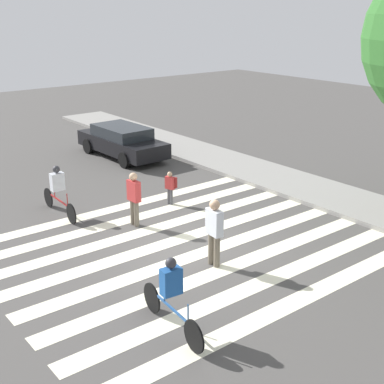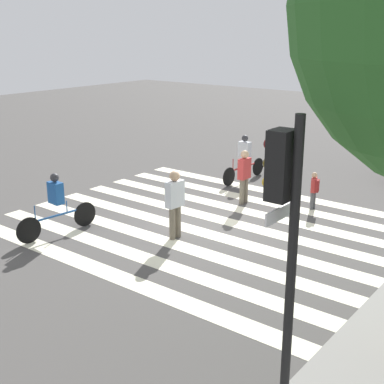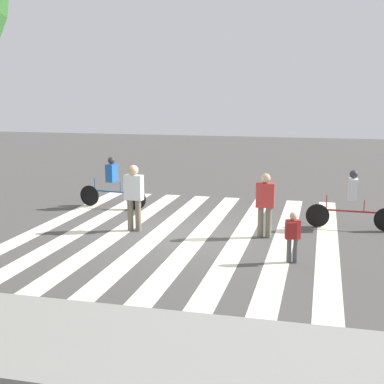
{
  "view_description": "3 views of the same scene",
  "coord_description": "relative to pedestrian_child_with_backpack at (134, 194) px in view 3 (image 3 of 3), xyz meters",
  "views": [
    {
      "loc": [
        10.32,
        -7.96,
        6.14
      ],
      "look_at": [
        -0.29,
        0.45,
        1.4
      ],
      "focal_mm": 50.0,
      "sensor_mm": 36.0,
      "label": 1
    },
    {
      "loc": [
        10.81,
        7.96,
        5.04
      ],
      "look_at": [
        0.36,
        -0.23,
        0.96
      ],
      "focal_mm": 50.0,
      "sensor_mm": 36.0,
      "label": 2
    },
    {
      "loc": [
        -3.49,
        12.8,
        3.62
      ],
      "look_at": [
        -0.45,
        0.47,
        1.21
      ],
      "focal_mm": 50.0,
      "sensor_mm": 36.0,
      "label": 3
    }
  ],
  "objects": [
    {
      "name": "crosswalk_stripes",
      "position": [
        -1.24,
        0.07,
        -0.98
      ],
      "size": [
        7.9,
        10.0,
        0.01
      ],
      "color": "#F2EDCC",
      "rests_on": "ground_plane"
    },
    {
      "name": "pedestrian_adult_blue_shirt",
      "position": [
        -3.39,
        -0.16,
        -0.07
      ],
      "size": [
        0.46,
        0.24,
        1.63
      ],
      "rotation": [
        0.0,
        0.0,
        3.17
      ],
      "color": "#6B6051",
      "rests_on": "ground_plane"
    },
    {
      "name": "pedestrian_child_with_backpack",
      "position": [
        0.0,
        0.0,
        0.0
      ],
      "size": [
        0.5,
        0.27,
        1.74
      ],
      "rotation": [
        0.0,
        0.0,
        -0.1
      ],
      "color": "#6B6051",
      "rests_on": "ground_plane"
    },
    {
      "name": "ground_plane",
      "position": [
        -1.24,
        0.07,
        -0.98
      ],
      "size": [
        60.0,
        60.0,
        0.0
      ],
      "primitive_type": "plane",
      "color": "#4C4947"
    },
    {
      "name": "pedestrian_adult_yellow_jacket",
      "position": [
        -4.18,
        1.73,
        -0.34
      ],
      "size": [
        0.33,
        0.32,
        1.1
      ],
      "rotation": [
        0.0,
        0.0,
        3.46
      ],
      "color": "#4C4C51",
      "rests_on": "ground_plane"
    },
    {
      "name": "cyclist_near_curb",
      "position": [
        -5.54,
        -1.53,
        -0.12
      ],
      "size": [
        2.38,
        0.41,
        1.59
      ],
      "rotation": [
        0.0,
        0.0,
        -0.04
      ],
      "color": "black",
      "rests_on": "ground_plane"
    },
    {
      "name": "cyclist_mid_street",
      "position": [
        1.64,
        -2.51,
        -0.12
      ],
      "size": [
        2.29,
        0.42,
        1.61
      ],
      "rotation": [
        0.0,
        0.0,
        -0.1
      ],
      "color": "black",
      "rests_on": "ground_plane"
    },
    {
      "name": "sidewalk_curb",
      "position": [
        -1.24,
        6.32,
        -0.91
      ],
      "size": [
        36.0,
        2.5,
        0.14
      ],
      "color": "gray",
      "rests_on": "ground_plane"
    }
  ]
}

